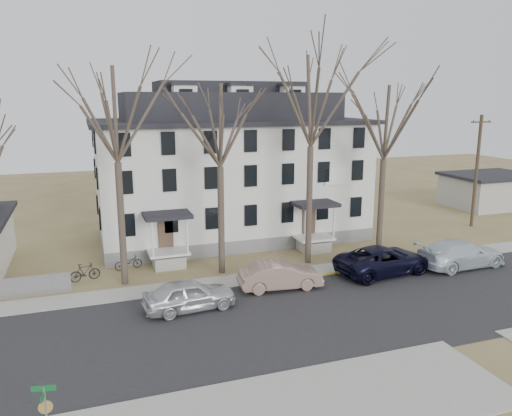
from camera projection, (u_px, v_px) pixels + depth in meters
name	position (u px, v px, depth m)	size (l,w,h in m)	color
ground	(374.00, 326.00, 24.31)	(120.00, 120.00, 0.00)	olive
main_road	(353.00, 310.00, 26.15)	(120.00, 10.00, 0.04)	#27272A
far_sidewalk	(305.00, 273.00, 31.68)	(120.00, 2.00, 0.08)	#A09F97
yellow_curb	(381.00, 268.00, 32.46)	(14.00, 0.25, 0.06)	gold
boarding_house	(230.00, 169.00, 39.05)	(20.80, 12.36, 12.05)	slate
distant_building	(489.00, 190.00, 50.72)	(8.50, 6.50, 3.35)	#A09F97
tree_far_left	(115.00, 107.00, 27.57)	(8.40, 8.40, 13.72)	#473B31
tree_mid_left	(220.00, 119.00, 29.66)	(7.80, 7.80, 12.74)	#473B31
tree_center	(312.00, 94.00, 31.26)	(9.00, 9.00, 14.70)	#473B31
tree_mid_right	(386.00, 117.00, 33.35)	(7.80, 7.80, 12.74)	#473B31
utility_pole_far	(477.00, 170.00, 42.08)	(2.00, 0.28, 9.50)	#3D3023
car_silver	(189.00, 295.00, 25.92)	(1.93, 4.80, 1.63)	silver
car_tan	(280.00, 276.00, 28.82)	(1.69, 4.84, 1.59)	gray
car_navy	(383.00, 261.00, 31.30)	(2.88, 6.26, 1.74)	black
car_white	(461.00, 254.00, 32.53)	(2.49, 6.13, 1.78)	silver
bicycle_left	(128.00, 263.00, 32.09)	(0.62, 1.78, 0.93)	black
bicycle_right	(85.00, 273.00, 30.06)	(0.51, 1.81, 1.09)	black
street_sign	(46.00, 411.00, 14.95)	(0.72, 0.72, 2.53)	gray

